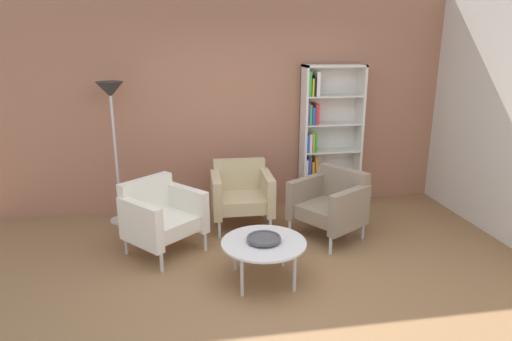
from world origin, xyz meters
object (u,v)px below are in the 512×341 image
object	(u,v)px
bookshelf_tall	(325,138)
armchair_near_window	(331,203)
armchair_by_bookshelf	(161,215)
armchair_corner_red	(241,193)
floor_lamp_torchiere	(111,107)
coffee_table_low	(264,245)
decorative_bowl	(264,238)

from	to	relation	value
bookshelf_tall	armchair_near_window	bearing A→B (deg)	-102.96
armchair_by_bookshelf	armchair_near_window	size ratio (longest dim) A/B	1.01
armchair_by_bookshelf	armchair_corner_red	bearing A→B (deg)	-9.82
armchair_by_bookshelf	floor_lamp_torchiere	bearing A→B (deg)	78.80
armchair_corner_red	floor_lamp_torchiere	bearing A→B (deg)	167.51
coffee_table_low	floor_lamp_torchiere	size ratio (longest dim) A/B	0.46
decorative_bowl	armchair_corner_red	distance (m)	1.37
armchair_near_window	floor_lamp_torchiere	xyz separation A→B (m)	(-2.45, 0.88, 1.03)
coffee_table_low	floor_lamp_torchiere	world-z (taller)	floor_lamp_torchiere
coffee_table_low	armchair_by_bookshelf	distance (m)	1.25
coffee_table_low	armchair_by_bookshelf	bearing A→B (deg)	140.83
bookshelf_tall	decorative_bowl	xyz separation A→B (m)	(-1.18, -1.90, -0.50)
armchair_near_window	armchair_corner_red	world-z (taller)	same
bookshelf_tall	decorative_bowl	bearing A→B (deg)	-121.87
armchair_corner_red	floor_lamp_torchiere	distance (m)	1.84
bookshelf_tall	floor_lamp_torchiere	world-z (taller)	bookshelf_tall
armchair_by_bookshelf	armchair_near_window	distance (m)	1.91
coffee_table_low	armchair_near_window	world-z (taller)	armchair_near_window
armchair_by_bookshelf	bookshelf_tall	bearing A→B (deg)	-13.84
coffee_table_low	armchair_by_bookshelf	world-z (taller)	armchair_by_bookshelf
decorative_bowl	bookshelf_tall	bearing A→B (deg)	58.13
decorative_bowl	armchair_near_window	distance (m)	1.27
decorative_bowl	armchair_corner_red	size ratio (longest dim) A/B	0.41
coffee_table_low	floor_lamp_torchiere	distance (m)	2.53
bookshelf_tall	coffee_table_low	size ratio (longest dim) A/B	2.37
armchair_near_window	armchair_corner_red	xyz separation A→B (m)	(-0.96, 0.51, 0.00)
armchair_near_window	floor_lamp_torchiere	bearing A→B (deg)	-142.14
armchair_corner_red	armchair_near_window	bearing A→B (deg)	-26.82
coffee_table_low	armchair_corner_red	world-z (taller)	armchair_corner_red
armchair_by_bookshelf	armchair_corner_red	size ratio (longest dim) A/B	1.22
armchair_corner_red	floor_lamp_torchiere	world-z (taller)	floor_lamp_torchiere
bookshelf_tall	decorative_bowl	distance (m)	2.29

